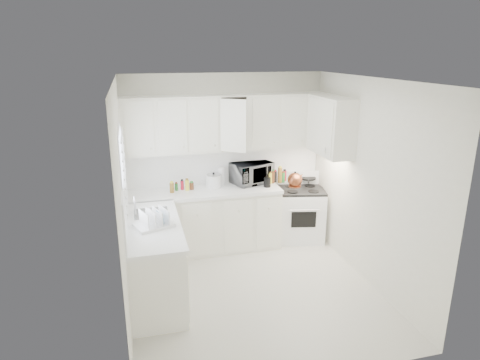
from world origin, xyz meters
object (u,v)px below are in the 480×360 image
object	(u,v)px
microwave	(251,170)
utensil_crock	(267,176)
rice_cooker	(214,180)
dish_rack	(153,217)
stove	(301,207)
tea_kettle	(295,179)

from	to	relation	value
microwave	utensil_crock	bearing A→B (deg)	-74.33
rice_cooker	dish_rack	world-z (taller)	dish_rack
stove	dish_rack	distance (m)	2.65
tea_kettle	dish_rack	xyz separation A→B (m)	(-2.14, -1.01, -0.00)
tea_kettle	microwave	distance (m)	0.67
rice_cooker	dish_rack	distance (m)	1.60
tea_kettle	rice_cooker	bearing A→B (deg)	150.02
rice_cooker	utensil_crock	xyz separation A→B (m)	(0.78, -0.19, 0.06)
stove	rice_cooker	xyz separation A→B (m)	(-1.36, 0.11, 0.52)
utensil_crock	tea_kettle	bearing A→B (deg)	-11.03
rice_cooker	stove	bearing A→B (deg)	-20.01
tea_kettle	rice_cooker	distance (m)	1.21
tea_kettle	utensil_crock	xyz separation A→B (m)	(-0.41, 0.08, 0.05)
rice_cooker	dish_rack	size ratio (longest dim) A/B	0.54
tea_kettle	utensil_crock	bearing A→B (deg)	151.68
stove	utensil_crock	size ratio (longest dim) A/B	3.19
dish_rack	rice_cooker	bearing A→B (deg)	33.84
rice_cooker	microwave	bearing A→B (deg)	-9.70
stove	microwave	bearing A→B (deg)	-179.89
stove	rice_cooker	bearing A→B (deg)	-171.97
tea_kettle	utensil_crock	size ratio (longest dim) A/B	0.82
microwave	utensil_crock	distance (m)	0.31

